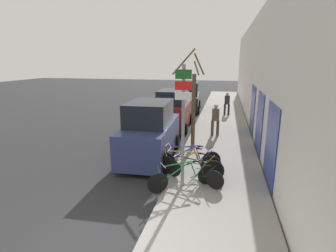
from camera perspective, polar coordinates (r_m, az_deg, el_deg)
ground_plane at (r=16.37m, az=2.34°, el=-0.20°), size 80.00×80.00×0.00m
sidewalk_curb at (r=18.85m, az=11.65°, el=1.66°), size 3.20×32.00×0.15m
building_facade at (r=18.45m, az=17.67°, el=10.93°), size 0.23×32.00×6.50m
signpost at (r=7.89m, az=3.30°, el=1.00°), size 0.50×0.12×3.78m
bicycle_0 at (r=8.26m, az=3.36°, el=-11.02°), size 1.95×1.30×0.89m
bicycle_1 at (r=8.67m, az=5.46°, el=-9.94°), size 2.00×0.89×0.84m
bicycle_2 at (r=9.03m, az=4.53°, el=-8.66°), size 2.39×0.44×0.94m
bicycle_3 at (r=9.38m, az=4.01°, el=-7.65°), size 2.49×0.44×0.99m
bicycle_4 at (r=9.59m, az=4.51°, el=-7.27°), size 2.28×0.75×0.94m
parked_car_0 at (r=10.95m, az=-3.85°, el=-1.49°), size 2.13×4.45×2.43m
parked_car_1 at (r=15.97m, az=1.20°, el=3.37°), size 2.12×4.37×2.33m
parked_car_2 at (r=21.76m, az=4.43°, el=6.12°), size 2.19×4.59×2.32m
pedestrian_near at (r=13.94m, az=10.29°, el=1.81°), size 0.43×0.37×1.69m
pedestrian_far at (r=19.55m, az=12.73°, el=5.10°), size 0.42×0.37×1.65m
street_tree at (r=11.57m, az=5.51°, el=4.47°), size 1.33×0.90×4.39m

